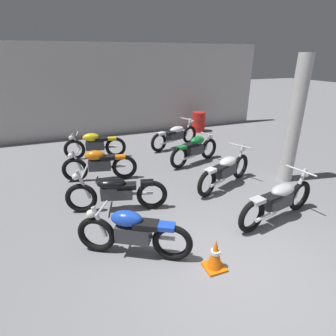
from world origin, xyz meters
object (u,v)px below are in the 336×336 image
object	(u,v)px
motorcycle_left_row_2	(99,164)
motorcycle_left_row_3	(95,145)
motorcycle_right_row_3	(175,135)
motorcycle_right_row_2	(195,149)
motorcycle_left_row_1	(116,192)
traffic_cone	(215,255)
support_pillar	(295,121)
motorcycle_left_row_0	(133,232)
motorcycle_right_row_1	(226,170)
oil_drum	(199,122)
motorcycle_right_row_0	(279,200)

from	to	relation	value
motorcycle_left_row_2	motorcycle_left_row_3	size ratio (longest dim) A/B	0.99
motorcycle_right_row_3	motorcycle_right_row_2	bearing A→B (deg)	-91.53
motorcycle_left_row_1	traffic_cone	distance (m)	2.56
support_pillar	motorcycle_left_row_3	distance (m)	5.90
support_pillar	motorcycle_right_row_2	xyz separation A→B (m)	(-1.74, 1.98, -1.14)
traffic_cone	motorcycle_left_row_1	bearing A→B (deg)	115.01
motorcycle_left_row_0	motorcycle_right_row_1	size ratio (longest dim) A/B	0.86
motorcycle_left_row_3	oil_drum	bearing A→B (deg)	21.12
oil_drum	traffic_cone	xyz separation A→B (m)	(-3.63, -7.61, -0.17)
motorcycle_left_row_0	traffic_cone	xyz separation A→B (m)	(1.11, -0.77, -0.20)
support_pillar	motorcycle_right_row_0	world-z (taller)	support_pillar
support_pillar	motorcycle_right_row_3	size ratio (longest dim) A/B	1.54
motorcycle_left_row_1	oil_drum	distance (m)	7.09
traffic_cone	motorcycle_right_row_2	bearing A→B (deg)	67.43
motorcycle_left_row_3	motorcycle_left_row_1	bearing A→B (deg)	-90.09
motorcycle_right_row_1	motorcycle_right_row_2	world-z (taller)	motorcycle_right_row_1
oil_drum	motorcycle_right_row_3	bearing A→B (deg)	-137.08
motorcycle_left_row_0	motorcycle_left_row_3	bearing A→B (deg)	89.54
motorcycle_left_row_2	traffic_cone	bearing A→B (deg)	-73.63
support_pillar	motorcycle_left_row_2	world-z (taller)	support_pillar
motorcycle_left_row_0	support_pillar	bearing A→B (deg)	17.61
motorcycle_left_row_0	motorcycle_left_row_1	size ratio (longest dim) A/B	0.82
motorcycle_left_row_2	motorcycle_left_row_3	world-z (taller)	same
support_pillar	motorcycle_left_row_0	xyz separation A→B (m)	(-4.61, -1.46, -1.14)
motorcycle_left_row_1	motorcycle_left_row_2	xyz separation A→B (m)	(-0.10, 1.72, 0.01)
motorcycle_left_row_0	motorcycle_right_row_2	bearing A→B (deg)	50.26
motorcycle_left_row_1	motorcycle_right_row_2	world-z (taller)	motorcycle_left_row_1
motorcycle_left_row_0	oil_drum	size ratio (longest dim) A/B	2.05
motorcycle_right_row_1	motorcycle_right_row_3	world-z (taller)	same
motorcycle_right_row_1	motorcycle_right_row_2	distance (m)	1.74
motorcycle_left_row_2	oil_drum	size ratio (longest dim) A/B	2.29
support_pillar	motorcycle_right_row_2	distance (m)	2.88
motorcycle_right_row_0	motorcycle_right_row_2	bearing A→B (deg)	92.26
support_pillar	oil_drum	world-z (taller)	support_pillar
motorcycle_left_row_2	motorcycle_right_row_1	xyz separation A→B (m)	(2.93, -1.55, -0.01)
support_pillar	motorcycle_right_row_3	xyz separation A→B (m)	(-1.70, 3.67, -1.15)
motorcycle_left_row_3	motorcycle_right_row_3	bearing A→B (deg)	2.27
motorcycle_left_row_0	oil_drum	world-z (taller)	motorcycle_left_row_0
support_pillar	motorcycle_right_row_3	distance (m)	4.21
motorcycle_left_row_1	motorcycle_right_row_2	distance (m)	3.41
motorcycle_right_row_0	traffic_cone	world-z (taller)	motorcycle_right_row_0
motorcycle_left_row_3	motorcycle_right_row_3	size ratio (longest dim) A/B	0.94
motorcycle_left_row_3	traffic_cone	world-z (taller)	motorcycle_left_row_3
support_pillar	motorcycle_right_row_0	size ratio (longest dim) A/B	1.49
motorcycle_left_row_0	motorcycle_right_row_0	size ratio (longest dim) A/B	0.81
motorcycle_left_row_3	motorcycle_right_row_0	xyz separation A→B (m)	(2.96, -5.04, -0.01)
motorcycle_right_row_3	motorcycle_left_row_0	bearing A→B (deg)	-119.53
motorcycle_right_row_3	oil_drum	distance (m)	2.50
motorcycle_left_row_2	motorcycle_left_row_3	distance (m)	1.78
motorcycle_right_row_1	motorcycle_right_row_3	xyz separation A→B (m)	(0.05, 3.43, 0.00)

